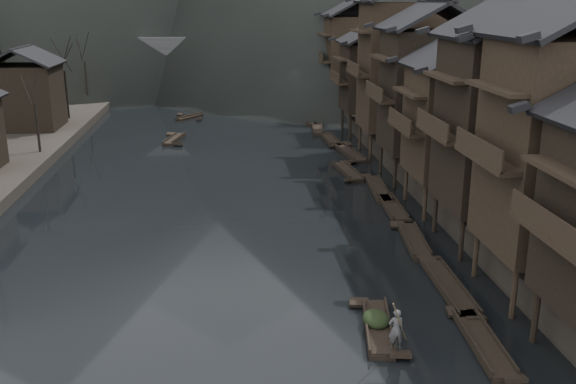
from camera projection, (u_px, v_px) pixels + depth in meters
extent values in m
plane|color=black|center=(213.00, 299.00, 32.48)|extent=(300.00, 300.00, 0.00)
cube|color=#2D2823|center=(525.00, 123.00, 73.52)|extent=(40.00, 200.00, 1.80)
cylinder|color=black|center=(536.00, 315.00, 28.07)|extent=(0.30, 0.30, 2.90)
cube|color=black|center=(556.00, 236.00, 24.35)|extent=(1.20, 5.70, 0.25)
cylinder|color=black|center=(514.00, 293.00, 30.16)|extent=(0.30, 0.30, 2.90)
cylinder|color=black|center=(476.00, 254.00, 34.73)|extent=(0.30, 0.30, 2.90)
cylinder|color=black|center=(570.00, 291.00, 30.41)|extent=(0.30, 0.30, 2.90)
cylinder|color=black|center=(525.00, 252.00, 34.99)|extent=(0.30, 0.30, 2.90)
cube|color=black|center=(568.00, 147.00, 30.86)|extent=(7.00, 6.00, 10.26)
cube|color=black|center=(487.00, 159.00, 30.65)|extent=(1.20, 5.70, 0.25)
cylinder|color=black|center=(462.00, 240.00, 36.83)|extent=(0.30, 0.30, 2.90)
cylinder|color=black|center=(435.00, 213.00, 41.40)|extent=(0.30, 0.30, 2.90)
cylinder|color=black|center=(508.00, 238.00, 37.08)|extent=(0.30, 0.30, 2.90)
cylinder|color=black|center=(476.00, 212.00, 41.65)|extent=(0.30, 0.30, 2.90)
cube|color=black|center=(507.00, 124.00, 37.59)|extent=(7.00, 6.00, 9.85)
cube|color=black|center=(440.00, 134.00, 37.37)|extent=(1.20, 5.70, 0.25)
cylinder|color=black|center=(425.00, 203.00, 43.50)|extent=(0.30, 0.30, 2.90)
cylinder|color=black|center=(406.00, 183.00, 48.07)|extent=(0.30, 0.30, 2.90)
cylinder|color=black|center=(464.00, 201.00, 43.75)|extent=(0.30, 0.30, 2.90)
cylinder|color=black|center=(442.00, 182.00, 48.32)|extent=(0.30, 0.30, 2.90)
cube|color=black|center=(463.00, 122.00, 44.60)|extent=(7.00, 6.00, 7.48)
cube|color=black|center=(406.00, 128.00, 44.35)|extent=(1.20, 5.70, 0.25)
cylinder|color=black|center=(395.00, 172.00, 51.12)|extent=(0.30, 0.30, 2.90)
cylinder|color=black|center=(381.00, 158.00, 55.69)|extent=(0.30, 0.30, 2.90)
cylinder|color=black|center=(429.00, 171.00, 51.37)|extent=(0.30, 0.30, 2.90)
cylinder|color=black|center=(412.00, 157.00, 55.94)|extent=(0.30, 0.30, 2.90)
cube|color=black|center=(429.00, 91.00, 51.92)|extent=(7.00, 6.00, 9.57)
cube|color=black|center=(380.00, 98.00, 51.69)|extent=(1.20, 5.70, 0.25)
cylinder|color=black|center=(370.00, 147.00, 59.69)|extent=(0.30, 0.30, 2.90)
cylinder|color=black|center=(360.00, 136.00, 64.26)|extent=(0.30, 0.30, 2.90)
cylinder|color=black|center=(399.00, 146.00, 59.94)|extent=(0.30, 0.30, 2.90)
cylinder|color=black|center=(387.00, 136.00, 64.51)|extent=(0.30, 0.30, 2.90)
cube|color=black|center=(400.00, 67.00, 60.19)|extent=(7.00, 6.00, 11.62)
cube|color=black|center=(358.00, 73.00, 60.00)|extent=(1.20, 5.70, 0.25)
cylinder|color=black|center=(350.00, 126.00, 69.21)|extent=(0.30, 0.30, 2.90)
cylinder|color=black|center=(342.00, 118.00, 73.79)|extent=(0.30, 0.30, 2.90)
cylinder|color=black|center=(375.00, 126.00, 69.47)|extent=(0.30, 0.30, 2.90)
cylinder|color=black|center=(366.00, 118.00, 74.04)|extent=(0.30, 0.30, 2.90)
cube|color=black|center=(375.00, 77.00, 70.34)|extent=(7.00, 6.00, 7.31)
cube|color=black|center=(339.00, 81.00, 70.08)|extent=(1.20, 5.70, 0.25)
cylinder|color=black|center=(332.00, 108.00, 80.64)|extent=(0.30, 0.30, 2.90)
cylinder|color=black|center=(326.00, 102.00, 85.22)|extent=(0.30, 0.30, 2.90)
cylinder|color=black|center=(354.00, 108.00, 80.90)|extent=(0.30, 0.30, 2.90)
cylinder|color=black|center=(347.00, 102.00, 85.47)|extent=(0.30, 0.30, 2.90)
cube|color=black|center=(354.00, 56.00, 81.42)|extent=(7.00, 6.00, 9.78)
cube|color=black|center=(323.00, 60.00, 81.19)|extent=(1.20, 5.70, 0.25)
cube|color=black|center=(27.00, 94.00, 69.27)|extent=(6.50, 6.50, 6.80)
cylinder|color=black|center=(30.00, 125.00, 58.66)|extent=(0.24, 0.24, 4.53)
cylinder|color=black|center=(72.00, 93.00, 75.07)|extent=(0.24, 0.24, 5.54)
cylinder|color=black|center=(92.00, 80.00, 86.36)|extent=(0.24, 0.24, 5.50)
cube|color=black|center=(482.00, 343.00, 28.01)|extent=(1.41, 5.93, 0.30)
cube|color=black|center=(483.00, 340.00, 27.96)|extent=(1.46, 5.82, 0.10)
cube|color=black|center=(457.00, 311.00, 30.64)|extent=(0.97, 0.78, 0.32)
cube|color=black|center=(514.00, 377.00, 25.30)|extent=(0.97, 0.78, 0.32)
cube|color=black|center=(449.00, 289.00, 33.26)|extent=(1.24, 6.86, 0.30)
cube|color=black|center=(450.00, 286.00, 33.20)|extent=(1.29, 6.73, 0.10)
cube|color=black|center=(429.00, 261.00, 36.34)|extent=(0.95, 0.86, 0.35)
cube|color=black|center=(475.00, 316.00, 30.10)|extent=(0.95, 0.86, 0.35)
cube|color=black|center=(414.00, 241.00, 39.70)|extent=(1.67, 6.07, 0.30)
cube|color=black|center=(414.00, 239.00, 39.65)|extent=(1.71, 5.96, 0.10)
cube|color=black|center=(398.00, 224.00, 42.36)|extent=(1.00, 0.83, 0.33)
cube|color=black|center=(433.00, 257.00, 36.96)|extent=(1.00, 0.83, 0.33)
cube|color=black|center=(392.00, 208.00, 46.06)|extent=(1.31, 6.01, 0.30)
cube|color=black|center=(392.00, 205.00, 46.01)|extent=(1.36, 5.89, 0.10)
cube|color=black|center=(381.00, 194.00, 48.74)|extent=(0.96, 0.77, 0.33)
cube|color=black|center=(404.00, 219.00, 43.30)|extent=(0.96, 0.77, 0.33)
cube|color=black|center=(378.00, 189.00, 50.50)|extent=(1.59, 7.28, 0.30)
cube|color=black|center=(378.00, 187.00, 50.45)|extent=(1.64, 7.14, 0.10)
cube|color=black|center=(366.00, 176.00, 53.73)|extent=(0.99, 0.95, 0.36)
cube|color=black|center=(392.00, 201.00, 47.19)|extent=(0.99, 0.95, 0.36)
cube|color=black|center=(348.00, 172.00, 55.57)|extent=(1.73, 5.99, 0.30)
cube|color=black|center=(348.00, 170.00, 55.52)|extent=(1.78, 5.88, 0.10)
cube|color=black|center=(345.00, 162.00, 58.24)|extent=(1.01, 0.83, 0.32)
cube|color=black|center=(350.00, 179.00, 52.82)|extent=(1.01, 0.83, 0.32)
cube|color=black|center=(349.00, 153.00, 62.38)|extent=(2.08, 7.74, 0.30)
cube|color=black|center=(349.00, 151.00, 62.32)|extent=(2.12, 7.59, 0.10)
cube|color=black|center=(347.00, 143.00, 65.85)|extent=(1.05, 1.05, 0.37)
cube|color=black|center=(351.00, 161.00, 58.82)|extent=(1.05, 1.05, 0.37)
cube|color=black|center=(331.00, 140.00, 67.79)|extent=(1.35, 6.22, 0.30)
cube|color=black|center=(331.00, 139.00, 67.74)|extent=(1.40, 6.09, 0.10)
cube|color=black|center=(328.00, 134.00, 70.59)|extent=(0.96, 0.80, 0.33)
cube|color=black|center=(334.00, 145.00, 64.92)|extent=(0.96, 0.80, 0.33)
cube|color=black|center=(317.00, 129.00, 73.98)|extent=(2.05, 7.33, 0.30)
cube|color=black|center=(318.00, 127.00, 73.93)|extent=(2.08, 7.19, 0.10)
cube|color=black|center=(310.00, 122.00, 77.19)|extent=(1.04, 1.00, 0.36)
cube|color=black|center=(326.00, 133.00, 70.70)|extent=(1.04, 1.00, 0.36)
cube|color=black|center=(311.00, 120.00, 79.19)|extent=(1.92, 7.20, 0.30)
cube|color=black|center=(311.00, 118.00, 79.14)|extent=(1.96, 7.06, 0.10)
cube|color=black|center=(304.00, 114.00, 82.35)|extent=(1.03, 0.98, 0.35)
cube|color=black|center=(318.00, 124.00, 75.96)|extent=(1.03, 0.98, 0.35)
cube|color=black|center=(174.00, 139.00, 68.30)|extent=(2.16, 5.56, 0.30)
cube|color=black|center=(174.00, 138.00, 68.24)|extent=(2.19, 5.47, 0.10)
cube|color=black|center=(171.00, 133.00, 70.65)|extent=(0.98, 0.85, 0.31)
cube|color=black|center=(178.00, 143.00, 65.86)|extent=(0.98, 0.85, 0.31)
cube|color=black|center=(189.00, 117.00, 80.98)|extent=(3.44, 4.27, 0.30)
cube|color=black|center=(189.00, 116.00, 80.93)|extent=(3.43, 4.22, 0.10)
cube|color=black|center=(180.00, 114.00, 82.51)|extent=(1.02, 0.96, 0.29)
cube|color=black|center=(199.00, 118.00, 79.37)|extent=(1.02, 0.96, 0.29)
cube|color=#4C4C4F|center=(219.00, 48.00, 98.97)|extent=(40.00, 6.00, 1.60)
cube|color=#4C4C4F|center=(218.00, 40.00, 96.02)|extent=(40.00, 0.50, 1.00)
cube|color=#4C4C4F|center=(219.00, 38.00, 101.16)|extent=(40.00, 0.50, 1.00)
cube|color=#4C4C4F|center=(128.00, 75.00, 98.84)|extent=(3.20, 6.00, 6.40)
cube|color=#4C4C4F|center=(191.00, 74.00, 99.72)|extent=(3.20, 6.00, 6.40)
cube|color=#4C4C4F|center=(248.00, 74.00, 100.54)|extent=(3.20, 6.00, 6.40)
cube|color=#4C4C4F|center=(308.00, 73.00, 101.41)|extent=(3.20, 6.00, 6.40)
cube|color=black|center=(378.00, 328.00, 29.32)|extent=(1.88, 5.25, 0.30)
cube|color=black|center=(378.00, 324.00, 29.27)|extent=(1.92, 5.16, 0.10)
cube|color=black|center=(359.00, 301.00, 31.57)|extent=(1.04, 0.78, 0.30)
cube|color=black|center=(400.00, 353.00, 26.99)|extent=(1.04, 0.78, 0.30)
ellipsoid|color=black|center=(376.00, 312.00, 29.37)|extent=(1.23, 1.61, 0.74)
imported|color=#5A595C|center=(396.00, 324.00, 27.16)|extent=(0.69, 0.47, 1.85)
cylinder|color=#8C7A51|center=(404.00, 267.00, 26.41)|extent=(1.54, 2.62, 3.42)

